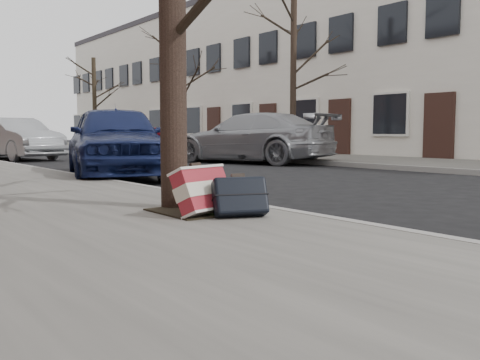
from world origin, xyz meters
TOP-DOWN VIEW (x-y plane):
  - ground at (0.00, 0.00)m, footprint 120.00×120.00m
  - far_sidewalk at (7.80, 15.00)m, footprint 4.00×70.00m
  - house_far at (13.15, 16.00)m, footprint 6.70×40.00m
  - dirt_patch at (-2.00, 1.20)m, footprint 0.85×0.85m
  - suitcase_red at (-2.13, 0.97)m, footprint 0.68×0.50m
  - suitcase_navy at (-1.91, 0.67)m, footprint 0.58×0.45m
  - car_near_front at (-0.35, 6.86)m, footprint 2.99×4.68m
  - car_near_mid at (-0.03, 15.42)m, footprint 2.26×4.42m
  - car_far_front at (4.97, 9.16)m, footprint 3.54×5.45m
  - car_far_back at (4.85, 17.84)m, footprint 2.27×4.69m
  - tree_far_a at (7.20, 9.72)m, footprint 0.20×0.20m
  - tree_far_b at (7.20, 16.78)m, footprint 0.22×0.22m
  - tree_far_c at (7.20, 26.31)m, footprint 0.24×0.24m

SIDE VIEW (x-z plane):
  - ground at x=0.00m, z-range 0.00..0.00m
  - far_sidewalk at x=7.80m, z-range 0.00..0.12m
  - dirt_patch at x=-2.00m, z-range 0.12..0.14m
  - suitcase_navy at x=-1.91m, z-range 0.12..0.52m
  - suitcase_red at x=-2.13m, z-range 0.12..0.59m
  - car_near_mid at x=-0.03m, z-range 0.00..1.39m
  - car_far_front at x=4.97m, z-range 0.00..1.47m
  - car_near_front at x=-0.35m, z-range 0.00..1.48m
  - car_far_back at x=4.85m, z-range 0.00..1.54m
  - tree_far_b at x=7.20m, z-range 0.12..4.80m
  - tree_far_c at x=7.20m, z-range 0.12..5.13m
  - tree_far_a at x=7.20m, z-range 0.12..5.21m
  - house_far at x=13.15m, z-range 0.00..7.20m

